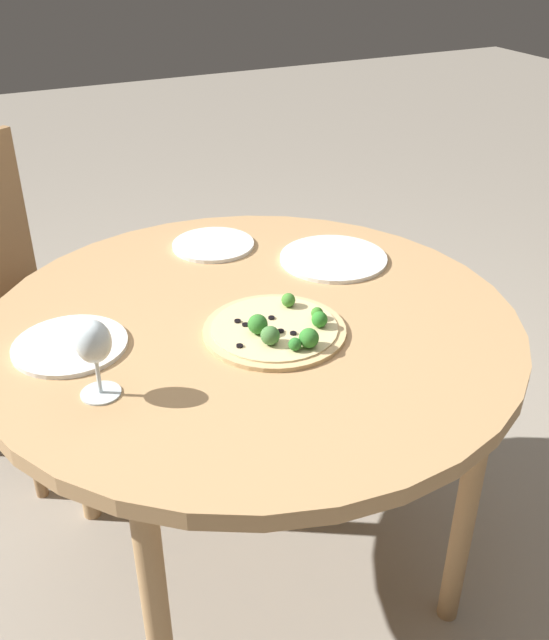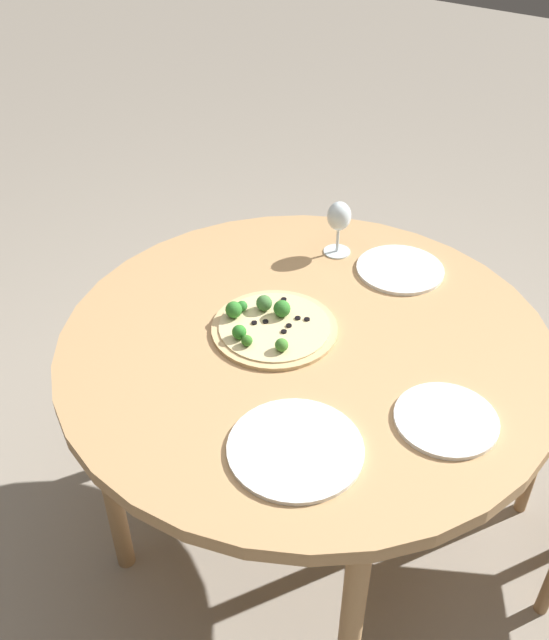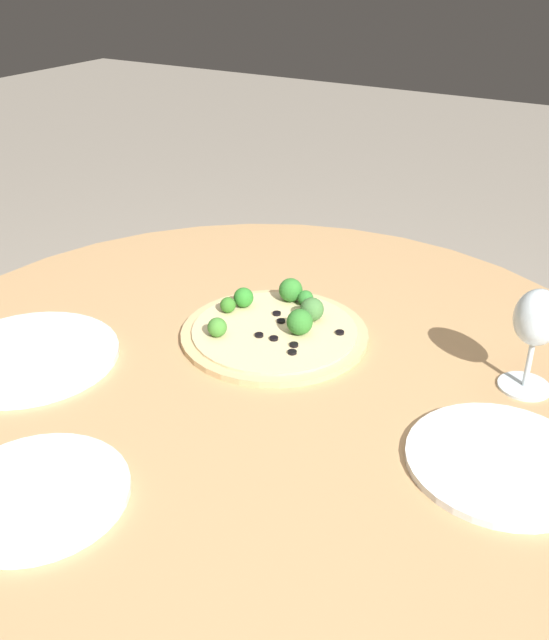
% 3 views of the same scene
% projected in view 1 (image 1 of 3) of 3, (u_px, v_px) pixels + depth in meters
% --- Properties ---
extents(ground_plane, '(12.00, 12.00, 0.00)m').
position_uv_depth(ground_plane, '(256.00, 560.00, 1.94)').
color(ground_plane, gray).
extents(dining_table, '(1.17, 1.17, 0.77)m').
position_uv_depth(dining_table, '(252.00, 343.00, 1.59)').
color(dining_table, tan).
rests_on(dining_table, ground_plane).
extents(chair, '(0.54, 0.54, 0.98)m').
position_uv_depth(chair, '(6.00, 297.00, 2.13)').
color(chair, '#997047').
rests_on(chair, ground_plane).
extents(pizza, '(0.30, 0.30, 0.06)m').
position_uv_depth(pizza, '(277.00, 329.00, 1.49)').
color(pizza, tan).
rests_on(pizza, dining_table).
extents(wine_glass, '(0.07, 0.07, 0.15)m').
position_uv_depth(wine_glass, '(94.00, 345.00, 1.26)').
color(wine_glass, silver).
rests_on(wine_glass, dining_table).
extents(plate_near, '(0.27, 0.27, 0.01)m').
position_uv_depth(plate_near, '(333.00, 258.00, 1.80)').
color(plate_near, white).
rests_on(plate_near, dining_table).
extents(plate_far, '(0.21, 0.21, 0.01)m').
position_uv_depth(plate_far, '(213.00, 245.00, 1.87)').
color(plate_far, white).
rests_on(plate_far, dining_table).
extents(plate_side, '(0.23, 0.23, 0.01)m').
position_uv_depth(plate_side, '(70.00, 345.00, 1.44)').
color(plate_side, white).
rests_on(plate_side, dining_table).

